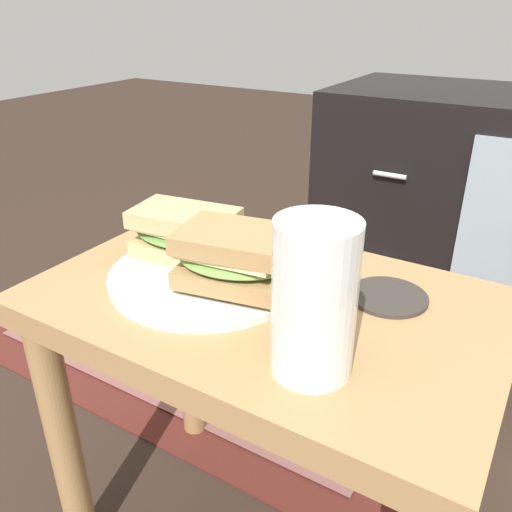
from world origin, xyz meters
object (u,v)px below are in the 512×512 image
Objects in this scene: sandwich_back at (234,257)px; beer_glass at (314,301)px; coaster at (388,297)px; sandwich_front at (185,233)px; plate at (210,273)px.

sandwich_back is 0.17m from beer_glass.
sandwich_back is 1.00× the size of beer_glass.
sandwich_front is at bearing -169.61° from coaster.
sandwich_back is (0.05, -0.02, 0.05)m from plate.
plate is 0.07m from sandwich_back.
beer_glass reaches higher than coaster.
beer_glass reaches higher than sandwich_back.
coaster is at bearing 17.41° from plate.
plate is 1.65× the size of sandwich_back.
sandwich_front is 1.65× the size of coaster.
coaster is at bearing 10.39° from sandwich_front.
sandwich_front is 0.11m from sandwich_back.
sandwich_back is at bearing 150.17° from beer_glass.
beer_glass is 1.65× the size of coaster.
beer_glass is (0.24, -0.12, 0.03)m from sandwich_front.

